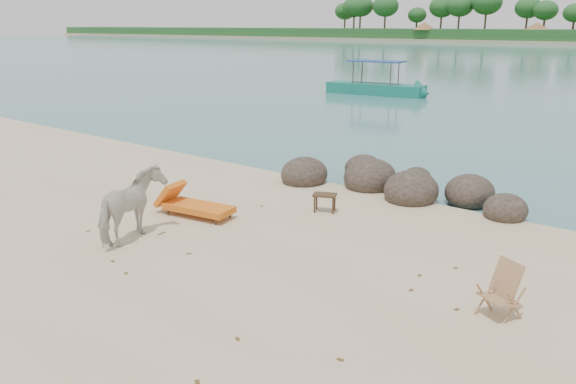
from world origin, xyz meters
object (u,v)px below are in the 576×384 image
(side_table, at_px, (325,204))
(boat_near, at_px, (376,66))
(boulders, at_px, (391,184))
(deck_chair, at_px, (500,294))
(cow, at_px, (132,208))
(lounge_chair, at_px, (199,205))

(side_table, relative_size, boat_near, 0.08)
(boulders, bearing_deg, deck_chair, -48.42)
(cow, distance_m, lounge_chair, 1.87)
(deck_chair, xyz_separation_m, boat_near, (-15.56, 23.99, 1.30))
(boat_near, bearing_deg, side_table, -69.72)
(side_table, bearing_deg, deck_chair, -51.12)
(cow, distance_m, side_table, 4.41)
(side_table, height_order, lounge_chair, lounge_chair)
(boat_near, bearing_deg, lounge_chair, -76.09)
(boulders, distance_m, lounge_chair, 5.19)
(cow, bearing_deg, deck_chair, 171.56)
(deck_chair, bearing_deg, cow, -140.58)
(lounge_chair, bearing_deg, boat_near, 101.11)
(boulders, distance_m, side_table, 2.55)
(boulders, height_order, cow, cow)
(cow, bearing_deg, lounge_chair, -109.14)
(cow, height_order, deck_chair, cow)
(side_table, bearing_deg, boat_near, 92.53)
(side_table, distance_m, lounge_chair, 2.92)
(cow, bearing_deg, boulders, -131.01)
(deck_chair, bearing_deg, lounge_chair, -155.51)
(cow, bearing_deg, side_table, -137.99)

